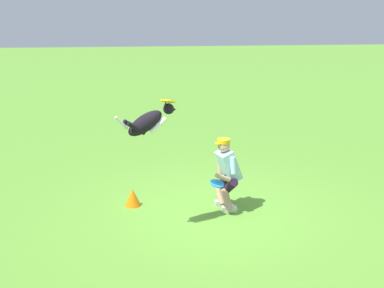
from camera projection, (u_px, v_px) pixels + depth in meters
name	position (u px, v px, depth m)	size (l,w,h in m)	color
ground_plane	(214.00, 215.00, 8.50)	(60.00, 60.00, 0.00)	#5D9A33
person	(226.00, 172.00, 8.57)	(0.53, 0.68, 1.29)	silver
dog	(148.00, 122.00, 7.46)	(0.95, 0.52, 0.53)	black
frisbee_flying	(168.00, 101.00, 7.45)	(0.24, 0.24, 0.02)	yellow
frisbee_held	(217.00, 183.00, 8.27)	(0.24, 0.24, 0.02)	#268AEA
training_cone	(133.00, 197.00, 8.86)	(0.29, 0.29, 0.32)	orange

